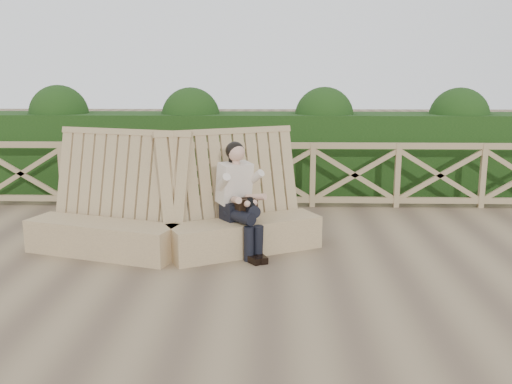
{
  "coord_description": "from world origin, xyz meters",
  "views": [
    {
      "loc": [
        0.01,
        -6.03,
        2.25
      ],
      "look_at": [
        -0.16,
        0.4,
        0.9
      ],
      "focal_mm": 40.0,
      "sensor_mm": 36.0,
      "label": 1
    }
  ],
  "objects": [
    {
      "name": "bench",
      "position": [
        -1.22,
        0.96,
        0.39
      ],
      "size": [
        3.79,
        1.56,
        1.55
      ],
      "rotation": [
        0.0,
        0.0,
        0.05
      ],
      "color": "#977A56",
      "rests_on": "ground"
    },
    {
      "name": "hedge",
      "position": [
        0.0,
        4.7,
        0.75
      ],
      "size": [
        12.0,
        1.2,
        1.5
      ],
      "primitive_type": "cube",
      "color": "black",
      "rests_on": "ground"
    },
    {
      "name": "ground",
      "position": [
        0.0,
        0.0,
        0.0
      ],
      "size": [
        60.0,
        60.0,
        0.0
      ],
      "primitive_type": "plane",
      "color": "brown",
      "rests_on": "ground"
    },
    {
      "name": "guardrail",
      "position": [
        0.0,
        3.5,
        0.55
      ],
      "size": [
        10.1,
        0.09,
        1.1
      ],
      "color": "#957B56",
      "rests_on": "ground"
    },
    {
      "name": "woman",
      "position": [
        -0.38,
        0.95,
        0.74
      ],
      "size": [
        0.71,
        0.9,
        1.41
      ],
      "rotation": [
        0.0,
        0.0,
        0.61
      ],
      "color": "black",
      "rests_on": "ground"
    }
  ]
}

